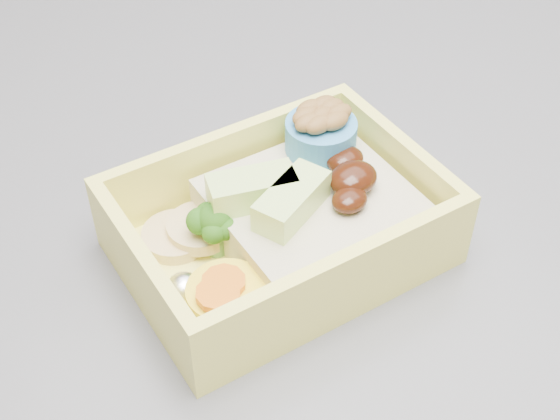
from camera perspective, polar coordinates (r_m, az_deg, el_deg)
bento_box at (r=0.46m, az=0.50°, el=-0.61°), size 0.19×0.15×0.07m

